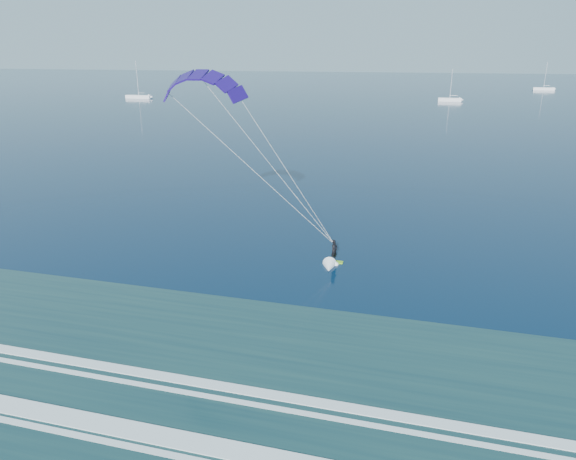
{
  "coord_description": "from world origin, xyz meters",
  "views": [
    {
      "loc": [
        14.65,
        -10.72,
        15.96
      ],
      "look_at": [
        5.49,
        23.53,
        3.67
      ],
      "focal_mm": 32.0,
      "sensor_mm": 36.0,
      "label": 1
    }
  ],
  "objects_px": {
    "sailboat_0": "(139,97)",
    "kitesurfer_rig": "(269,163)",
    "sailboat_2": "(543,89)",
    "sailboat_1": "(450,99)"
  },
  "relations": [
    {
      "from": "kitesurfer_rig",
      "to": "sailboat_0",
      "type": "xyz_separation_m",
      "value": [
        -91.98,
        137.33,
        -7.58
      ]
    },
    {
      "from": "sailboat_0",
      "to": "kitesurfer_rig",
      "type": "bearing_deg",
      "value": -56.19
    },
    {
      "from": "kitesurfer_rig",
      "to": "sailboat_1",
      "type": "bearing_deg",
      "value": 83.37
    },
    {
      "from": "sailboat_1",
      "to": "sailboat_0",
      "type": "bearing_deg",
      "value": -171.28
    },
    {
      "from": "kitesurfer_rig",
      "to": "sailboat_2",
      "type": "height_order",
      "value": "kitesurfer_rig"
    },
    {
      "from": "kitesurfer_rig",
      "to": "sailboat_1",
      "type": "xyz_separation_m",
      "value": [
        17.93,
        154.18,
        -7.59
      ]
    },
    {
      "from": "sailboat_0",
      "to": "sailboat_2",
      "type": "relative_size",
      "value": 1.1
    },
    {
      "from": "kitesurfer_rig",
      "to": "sailboat_2",
      "type": "bearing_deg",
      "value": 74.92
    },
    {
      "from": "sailboat_0",
      "to": "sailboat_1",
      "type": "xyz_separation_m",
      "value": [
        109.91,
        16.85,
        -0.01
      ]
    },
    {
      "from": "kitesurfer_rig",
      "to": "sailboat_1",
      "type": "distance_m",
      "value": 155.41
    }
  ]
}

